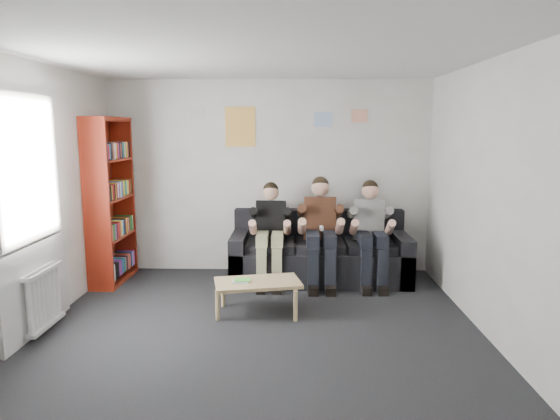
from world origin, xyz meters
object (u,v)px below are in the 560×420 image
sofa (319,256)px  person_left (270,234)px  person_right (371,233)px  bookshelf (111,201)px  coffee_table (258,285)px  person_middle (321,232)px

sofa → person_left: size_ratio=1.77×
person_left → person_right: bearing=3.2°
bookshelf → person_left: size_ratio=1.64×
coffee_table → person_left: size_ratio=0.70×
bookshelf → person_left: bookshelf is taller
sofa → person_left: bearing=-162.6°
coffee_table → person_left: 1.15m
coffee_table → person_right: (1.40, 1.10, 0.36)m
bookshelf → person_middle: (2.76, -0.07, -0.39)m
person_left → person_middle: (0.66, -0.00, 0.03)m
person_middle → sofa: bearing=92.7°
bookshelf → person_middle: bearing=-0.6°
sofa → coffee_table: 1.50m
sofa → person_right: 0.77m
person_middle → person_right: (0.66, 0.00, -0.02)m
sofa → coffee_table: (-0.74, -1.30, -0.00)m
bookshelf → coffee_table: size_ratio=2.35×
person_middle → person_right: 0.66m
sofa → person_right: size_ratio=1.73×
sofa → person_left: (-0.66, -0.21, 0.35)m
bookshelf → person_middle: bookshelf is taller
bookshelf → sofa: bearing=3.8°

